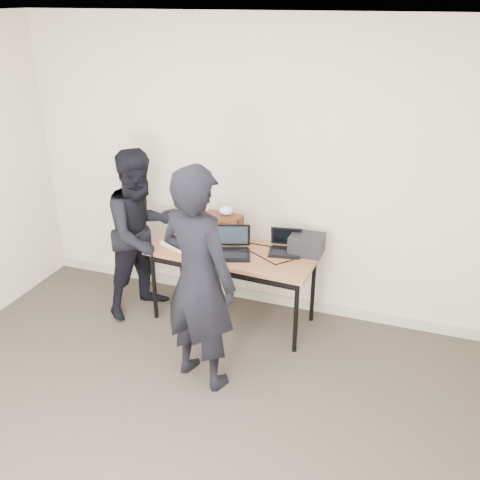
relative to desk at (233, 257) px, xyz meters
The scene contains 13 objects.
room 1.95m from the desk, 88.46° to the right, with size 4.60×4.60×2.80m.
desk is the anchor object (origin of this frame).
laptop_beige 0.50m from the desk, behind, with size 0.37×0.37×0.23m.
laptop_center 0.12m from the desk, 77.50° to the right, with size 0.41×0.40×0.25m.
laptop_right 0.48m from the desk, 19.13° to the left, with size 0.32×0.31×0.21m.
leather_satchel 0.34m from the desk, 128.25° to the left, with size 0.37×0.21×0.25m.
tissue 0.44m from the desk, 122.78° to the left, with size 0.13×0.10×0.08m, color white.
equipment_box 0.67m from the desk, 16.92° to the left, with size 0.29×0.25×0.17m, color black.
power_brick 0.29m from the desk, 142.53° to the right, with size 0.09×0.05×0.03m, color black.
cables 0.08m from the desk, ahead, with size 1.15×0.41×0.01m.
person_typist 0.90m from the desk, 86.72° to the right, with size 0.65×0.43×1.79m, color black.
person_observer 0.88m from the desk, behind, with size 0.78×0.61×1.60m, color black.
baseboard 0.74m from the desk, 83.16° to the left, with size 4.50×0.03×0.10m, color #BAB19A.
Camera 1 is at (1.45, -2.21, 2.82)m, focal length 40.00 mm.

